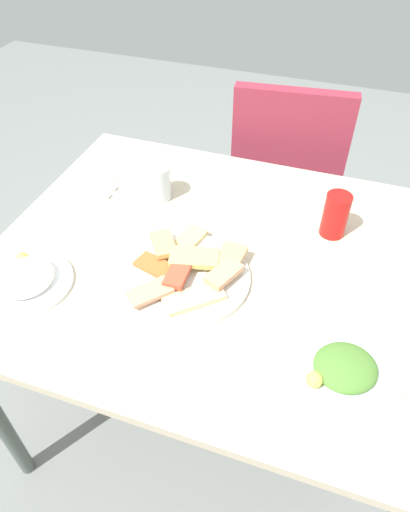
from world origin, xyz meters
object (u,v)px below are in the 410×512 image
(dining_chair, at_px, (285,176))
(drinking_glass, at_px, (158,182))
(dining_table, at_px, (216,277))
(soda_can, at_px, (335,215))
(pide_platter, at_px, (187,273))
(spoon, at_px, (90,183))
(paper_napkin, at_px, (87,188))
(fork, at_px, (84,190))
(salad_plate_greens, at_px, (26,279))
(salad_plate_rice, at_px, (344,370))

(dining_chair, relative_size, drinking_glass, 9.18)
(dining_table, distance_m, soda_can, 0.35)
(dining_table, height_order, pide_platter, pide_platter)
(dining_chair, xyz_separation_m, soda_can, (0.21, -0.55, 0.28))
(dining_table, xyz_separation_m, soda_can, (0.26, 0.19, 0.14))
(spoon, bearing_deg, paper_napkin, -92.51)
(soda_can, xyz_separation_m, drinking_glass, (-0.50, -0.00, -0.01))
(dining_table, height_order, spoon, spoon)
(dining_chair, relative_size, fork, 5.29)
(fork, xyz_separation_m, spoon, (0.00, 0.04, 0.00))
(soda_can, distance_m, paper_napkin, 0.73)
(salad_plate_greens, relative_size, salad_plate_rice, 0.94)
(salad_plate_greens, xyz_separation_m, spoon, (-0.06, 0.41, -0.01))
(dining_chair, relative_size, pide_platter, 2.86)
(dining_chair, relative_size, spoon, 5.33)
(spoon, bearing_deg, fork, -92.51)
(paper_napkin, bearing_deg, salad_plate_rice, -26.52)
(paper_napkin, bearing_deg, pide_platter, -31.04)
(dining_table, xyz_separation_m, dining_chair, (0.05, 0.74, -0.14))
(soda_can, height_order, spoon, soda_can)
(salad_plate_greens, xyz_separation_m, salad_plate_rice, (0.74, -0.01, -0.00))
(dining_chair, bearing_deg, salad_plate_rice, -73.34)
(salad_plate_rice, xyz_separation_m, spoon, (-0.81, 0.42, -0.01))
(dining_table, xyz_separation_m, drinking_glass, (-0.24, 0.19, 0.13))
(soda_can, xyz_separation_m, fork, (-0.72, -0.05, -0.06))
(salad_plate_greens, bearing_deg, paper_napkin, 99.02)
(salad_plate_rice, distance_m, spoon, 0.91)
(soda_can, bearing_deg, drinking_glass, -180.00)
(dining_chair, bearing_deg, fork, -130.39)
(dining_table, height_order, soda_can, soda_can)
(salad_plate_greens, distance_m, fork, 0.38)
(pide_platter, distance_m, fork, 0.48)
(salad_plate_greens, bearing_deg, soda_can, 32.64)
(pide_platter, distance_m, salad_plate_rice, 0.42)
(salad_plate_rice, relative_size, spoon, 1.29)
(dining_table, relative_size, pide_platter, 3.48)
(dining_table, distance_m, drinking_glass, 0.33)
(soda_can, xyz_separation_m, paper_napkin, (-0.72, -0.03, -0.06))
(drinking_glass, distance_m, spoon, 0.23)
(salad_plate_greens, distance_m, drinking_glass, 0.45)
(pide_platter, distance_m, soda_can, 0.42)
(salad_plate_greens, xyz_separation_m, fork, (-0.06, 0.38, -0.01))
(paper_napkin, relative_size, fork, 0.90)
(salad_plate_rice, xyz_separation_m, paper_napkin, (-0.81, 0.40, -0.01))
(fork, bearing_deg, pide_platter, -27.40)
(fork, bearing_deg, soda_can, 5.52)
(salad_plate_rice, height_order, soda_can, soda_can)
(salad_plate_greens, distance_m, paper_napkin, 0.40)
(salad_plate_rice, bearing_deg, dining_table, 144.56)
(drinking_glass, bearing_deg, salad_plate_greens, -110.63)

